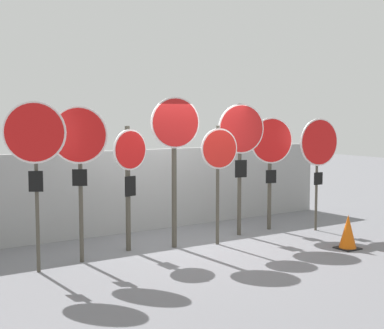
# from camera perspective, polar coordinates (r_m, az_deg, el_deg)

# --- Properties ---
(ground_plane) EXTENTS (40.00, 40.00, 0.00)m
(ground_plane) POSITION_cam_1_polar(r_m,az_deg,el_deg) (9.69, 0.00, -8.49)
(ground_plane) COLOR slate
(fence_back) EXTENTS (8.71, 0.12, 1.63)m
(fence_back) POSITION_cam_1_polar(r_m,az_deg,el_deg) (10.84, -4.32, -2.67)
(fence_back) COLOR gray
(fence_back) RESTS_ON ground
(stop_sign_0) EXTENTS (0.82, 0.42, 2.50)m
(stop_sign_0) POSITION_cam_1_polar(r_m,az_deg,el_deg) (7.98, -16.42, 2.18)
(stop_sign_0) COLOR #474238
(stop_sign_0) RESTS_ON ground
(stop_sign_1) EXTENTS (0.77, 0.49, 2.45)m
(stop_sign_1) POSITION_cam_1_polar(r_m,az_deg,el_deg) (8.39, -11.94, 1.75)
(stop_sign_1) COLOR #474238
(stop_sign_1) RESTS_ON ground
(stop_sign_2) EXTENTS (0.67, 0.21, 2.13)m
(stop_sign_2) POSITION_cam_1_polar(r_m,az_deg,el_deg) (9.03, -6.70, -0.30)
(stop_sign_2) COLOR #474238
(stop_sign_2) RESTS_ON ground
(stop_sign_3) EXTENTS (0.87, 0.21, 2.62)m
(stop_sign_3) POSITION_cam_1_polar(r_m,az_deg,el_deg) (9.17, -1.82, 2.38)
(stop_sign_3) COLOR #474238
(stop_sign_3) RESTS_ON ground
(stop_sign_4) EXTENTS (0.72, 0.15, 2.13)m
(stop_sign_4) POSITION_cam_1_polar(r_m,az_deg,el_deg) (9.41, 2.90, 0.67)
(stop_sign_4) COLOR #474238
(stop_sign_4) RESTS_ON ground
(stop_sign_5) EXTENTS (0.93, 0.22, 2.53)m
(stop_sign_5) POSITION_cam_1_polar(r_m,az_deg,el_deg) (10.18, 5.24, 2.50)
(stop_sign_5) COLOR #474238
(stop_sign_5) RESTS_ON ground
(stop_sign_6) EXTENTS (0.90, 0.25, 2.27)m
(stop_sign_6) POSITION_cam_1_polar(r_m,az_deg,el_deg) (10.80, 8.44, 1.41)
(stop_sign_6) COLOR #474238
(stop_sign_6) RESTS_ON ground
(stop_sign_7) EXTENTS (0.94, 0.13, 2.25)m
(stop_sign_7) POSITION_cam_1_polar(r_m,az_deg,el_deg) (10.88, 13.39, 1.75)
(stop_sign_7) COLOR #474238
(stop_sign_7) RESTS_ON ground
(traffic_cone_0) EXTENTS (0.36, 0.36, 0.60)m
(traffic_cone_0) POSITION_cam_1_polar(r_m,az_deg,el_deg) (9.68, 16.29, -6.93)
(traffic_cone_0) COLOR black
(traffic_cone_0) RESTS_ON ground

